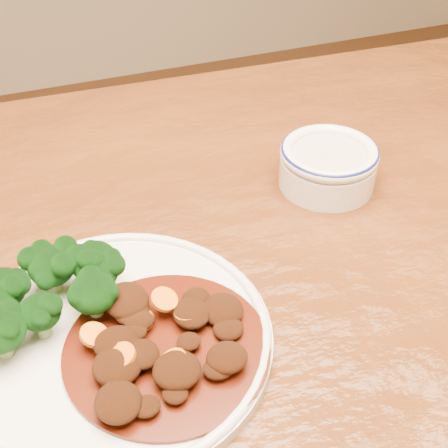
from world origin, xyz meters
name	(u,v)px	position (x,y,z in m)	size (l,w,h in m)	color
dining_table	(263,336)	(0.00, 0.00, 0.67)	(1.53, 0.96, 0.75)	#562D0F
dinner_plate	(116,339)	(-0.15, -0.03, 0.76)	(0.27, 0.27, 0.02)	silver
broccoli_florets	(54,288)	(-0.19, 0.02, 0.79)	(0.13, 0.10, 0.05)	#78A052
mince_stew	(161,344)	(-0.12, -0.06, 0.77)	(0.17, 0.17, 0.03)	#461307
dip_bowl	(328,164)	(0.13, 0.13, 0.78)	(0.11, 0.11, 0.05)	white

